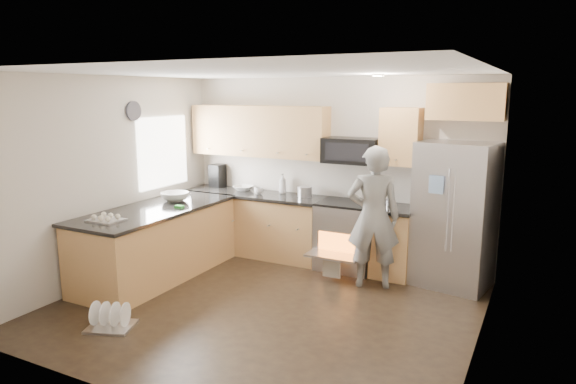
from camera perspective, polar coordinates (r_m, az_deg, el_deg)
The scene contains 8 objects.
ground at distance 5.95m, azimuth -2.67°, elevation -12.70°, with size 4.50×4.50×0.00m, color black.
room_shell at distance 5.53m, azimuth -3.07°, elevation 3.54°, with size 4.54×4.04×2.62m.
back_cabinet_run at distance 7.40m, azimuth 0.02°, elevation -0.09°, with size 4.45×0.64×2.50m.
peninsula at distance 6.96m, azimuth -14.34°, elevation -5.42°, with size 0.96×2.36×1.04m.
stove_range at distance 7.05m, azimuth 6.62°, elevation -3.14°, with size 0.76×0.97×1.79m.
refrigerator at distance 6.66m, azimuth 18.02°, elevation -2.44°, with size 0.99×0.83×1.81m.
person at distance 6.38m, azimuth 9.47°, elevation -2.78°, with size 0.65×0.42×1.77m, color gray.
dish_rack at distance 5.75m, azimuth -19.10°, elevation -13.39°, with size 0.55×0.50×0.28m.
Camera 1 is at (2.72, -4.72, 2.39)m, focal length 32.00 mm.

